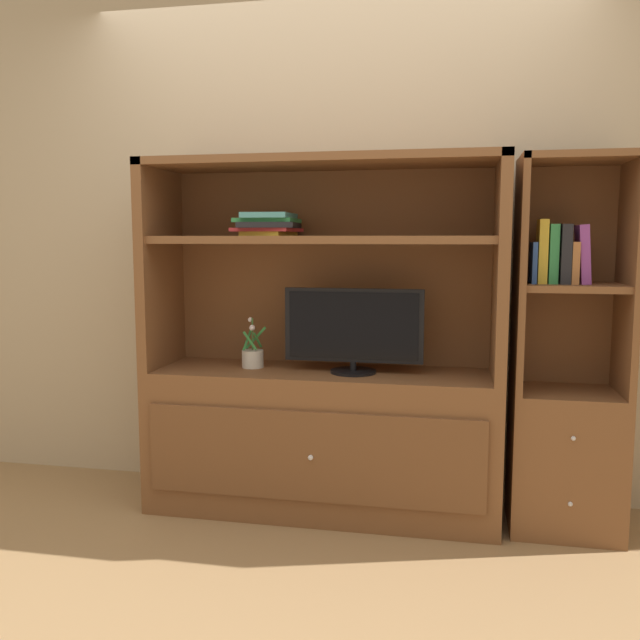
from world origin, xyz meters
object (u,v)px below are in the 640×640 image
tv_monitor (353,329)px  bookshelf_tall (566,409)px  magazine_stack (269,224)px  potted_plant (253,357)px  media_console (322,403)px  upright_book_row (560,255)px

tv_monitor → bookshelf_tall: bearing=1.8°
bookshelf_tall → magazine_stack: bearing=-179.8°
potted_plant → magazine_stack: magazine_stack is taller
media_console → upright_book_row: (1.06, -0.01, 0.71)m
tv_monitor → potted_plant: size_ratio=2.66×
magazine_stack → bookshelf_tall: 1.61m
media_console → magazine_stack: size_ratio=4.60×
potted_plant → bookshelf_tall: 1.48m
bookshelf_tall → upright_book_row: bearing=-170.8°
media_console → tv_monitor: media_console is taller
tv_monitor → magazine_stack: 0.64m
media_console → upright_book_row: bearing=-0.3°
potted_plant → upright_book_row: bearing=-0.5°
tv_monitor → magazine_stack: bearing=176.6°
media_console → potted_plant: (-0.35, 0.01, 0.21)m
magazine_stack → bookshelf_tall: bookshelf_tall is taller
bookshelf_tall → upright_book_row: 0.69m
media_console → magazine_stack: bearing=-179.3°
media_console → bookshelf_tall: 1.12m
media_console → magazine_stack: 0.89m
upright_book_row → magazine_stack: bearing=179.9°
media_console → magazine_stack: (-0.26, -0.00, 0.85)m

